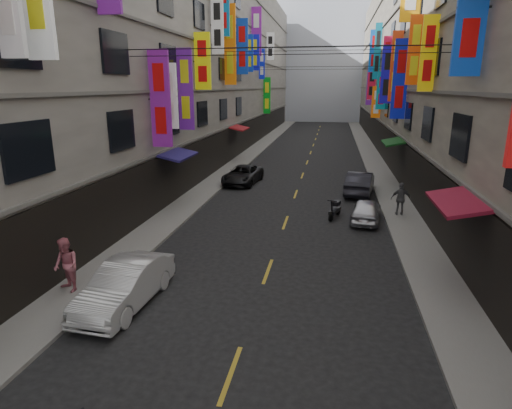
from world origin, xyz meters
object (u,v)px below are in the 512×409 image
at_px(car_left_mid, 125,285).
at_px(car_left_far, 243,175).
at_px(car_right_mid, 366,210).
at_px(car_right_far, 360,183).
at_px(pedestrian_rfar, 401,199).
at_px(scooter_far_right, 335,210).
at_px(pedestrian_lfar, 66,265).

xyz_separation_m(car_left_mid, car_left_far, (0.03, 17.77, -0.07)).
distance_m(car_right_mid, car_right_far, 5.83).
xyz_separation_m(car_left_mid, car_right_mid, (8.00, 10.22, -0.10)).
bearing_deg(car_left_mid, pedestrian_rfar, 52.66).
height_order(car_right_far, pedestrian_rfar, pedestrian_rfar).
bearing_deg(pedestrian_rfar, car_right_mid, 31.43).
height_order(scooter_far_right, pedestrian_lfar, pedestrian_lfar).
distance_m(car_right_far, pedestrian_lfar, 18.73).
xyz_separation_m(car_right_mid, car_right_far, (0.00, 5.83, 0.13)).
xyz_separation_m(car_right_far, pedestrian_rfar, (1.82, -4.74, 0.26)).
relative_size(pedestrian_lfar, pedestrian_rfar, 1.05).
bearing_deg(car_left_far, car_left_mid, -84.31).
height_order(car_left_mid, car_right_mid, car_left_mid).
height_order(scooter_far_right, car_right_far, car_right_far).
height_order(car_right_mid, car_right_far, car_right_far).
xyz_separation_m(scooter_far_right, car_left_mid, (-6.45, -10.57, 0.25)).
bearing_deg(scooter_far_right, car_right_far, -88.94).
bearing_deg(car_right_mid, scooter_far_right, -4.79).
bearing_deg(car_left_far, car_right_far, -6.35).
bearing_deg(car_right_mid, pedestrian_rfar, -141.36).
relative_size(scooter_far_right, pedestrian_lfar, 0.96).
height_order(car_left_far, car_right_far, car_right_far).
distance_m(car_left_far, pedestrian_lfar, 17.56).
distance_m(scooter_far_right, pedestrian_lfar, 13.41).
relative_size(scooter_far_right, car_left_mid, 0.42).
bearing_deg(car_right_far, pedestrian_lfar, 65.27).
bearing_deg(pedestrian_lfar, car_left_mid, 21.58).
height_order(car_right_mid, pedestrian_lfar, pedestrian_lfar).
bearing_deg(pedestrian_rfar, pedestrian_lfar, 42.83).
height_order(car_left_mid, pedestrian_lfar, pedestrian_lfar).
xyz_separation_m(car_left_far, pedestrian_rfar, (9.79, -6.46, 0.36)).
height_order(scooter_far_right, car_left_far, car_left_far).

